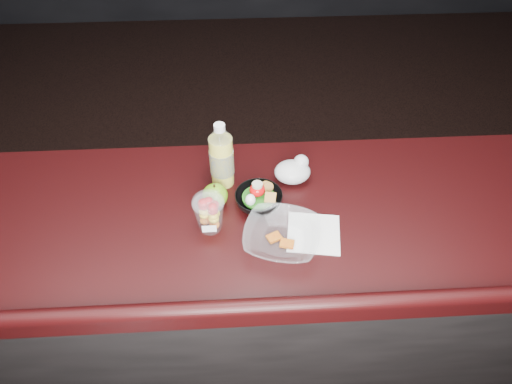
% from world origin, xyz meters
% --- Properties ---
extents(room_shell, '(8.00, 8.00, 8.00)m').
position_xyz_m(room_shell, '(0.00, 0.00, 1.83)').
color(room_shell, black).
rests_on(room_shell, ground).
extents(counter, '(4.06, 0.71, 1.02)m').
position_xyz_m(counter, '(0.00, 0.30, 0.51)').
color(counter, black).
rests_on(counter, ground).
extents(lemonade_bottle, '(0.08, 0.08, 0.24)m').
position_xyz_m(lemonade_bottle, '(-0.05, 0.45, 1.12)').
color(lemonade_bottle, yellow).
rests_on(lemonade_bottle, counter).
extents(fruit_cup, '(0.10, 0.10, 0.14)m').
position_xyz_m(fruit_cup, '(-0.09, 0.25, 1.09)').
color(fruit_cup, white).
rests_on(fruit_cup, counter).
extents(green_apple, '(0.08, 0.08, 0.09)m').
position_xyz_m(green_apple, '(-0.07, 0.35, 1.06)').
color(green_apple, '#3E840F').
rests_on(green_apple, counter).
extents(plastic_bag, '(0.12, 0.10, 0.09)m').
position_xyz_m(plastic_bag, '(0.20, 0.45, 1.06)').
color(plastic_bag, silver).
rests_on(plastic_bag, counter).
extents(snack_bowl, '(0.16, 0.16, 0.08)m').
position_xyz_m(snack_bowl, '(0.07, 0.34, 1.05)').
color(snack_bowl, black).
rests_on(snack_bowl, counter).
extents(takeout_bowl, '(0.28, 0.28, 0.06)m').
position_xyz_m(takeout_bowl, '(0.13, 0.18, 1.05)').
color(takeout_bowl, silver).
rests_on(takeout_bowl, counter).
extents(paper_napkin, '(0.18, 0.18, 0.00)m').
position_xyz_m(paper_napkin, '(0.23, 0.20, 1.02)').
color(paper_napkin, white).
rests_on(paper_napkin, counter).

